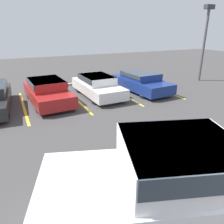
# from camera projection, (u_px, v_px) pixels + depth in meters

# --- Properties ---
(stall_stripe_b) EXTENTS (0.12, 5.32, 0.01)m
(stall_stripe_b) POSITION_uv_depth(u_px,v_px,m) (24.00, 106.00, 11.18)
(stall_stripe_b) COLOR yellow
(stall_stripe_b) RESTS_ON ground_plane
(stall_stripe_c) EXTENTS (0.12, 5.32, 0.01)m
(stall_stripe_c) POSITION_uv_depth(u_px,v_px,m) (76.00, 99.00, 12.29)
(stall_stripe_c) COLOR yellow
(stall_stripe_c) RESTS_ON ground_plane
(stall_stripe_d) EXTENTS (0.12, 5.32, 0.01)m
(stall_stripe_d) POSITION_uv_depth(u_px,v_px,m) (120.00, 93.00, 13.41)
(stall_stripe_d) COLOR yellow
(stall_stripe_d) RESTS_ON ground_plane
(stall_stripe_e) EXTENTS (0.12, 5.32, 0.01)m
(stall_stripe_e) POSITION_uv_depth(u_px,v_px,m) (157.00, 88.00, 14.52)
(stall_stripe_e) COLOR yellow
(stall_stripe_e) RESTS_ON ground_plane
(pickup_truck) EXTENTS (6.32, 3.87, 1.85)m
(pickup_truck) POSITION_uv_depth(u_px,v_px,m) (191.00, 182.00, 4.33)
(pickup_truck) COLOR silver
(pickup_truck) RESTS_ON ground_plane
(parked_sedan_b) EXTENTS (2.06, 4.46, 1.23)m
(parked_sedan_b) POSITION_uv_depth(u_px,v_px,m) (47.00, 90.00, 11.58)
(parked_sedan_b) COLOR maroon
(parked_sedan_b) RESTS_ON ground_plane
(parked_sedan_c) EXTENTS (1.88, 4.36, 1.19)m
(parked_sedan_c) POSITION_uv_depth(u_px,v_px,m) (97.00, 85.00, 12.76)
(parked_sedan_c) COLOR silver
(parked_sedan_c) RESTS_ON ground_plane
(parked_sedan_d) EXTENTS (2.09, 4.47, 1.19)m
(parked_sedan_d) POSITION_uv_depth(u_px,v_px,m) (141.00, 81.00, 13.72)
(parked_sedan_d) COLOR navy
(parked_sedan_d) RESTS_ON ground_plane
(light_post) EXTENTS (0.70, 0.36, 5.24)m
(light_post) POSITION_uv_depth(u_px,v_px,m) (205.00, 35.00, 15.51)
(light_post) COLOR #515156
(light_post) RESTS_ON ground_plane
(wheel_stop_curb) EXTENTS (1.90, 0.20, 0.14)m
(wheel_stop_curb) POSITION_uv_depth(u_px,v_px,m) (78.00, 83.00, 15.50)
(wheel_stop_curb) COLOR #B7B2A8
(wheel_stop_curb) RESTS_ON ground_plane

